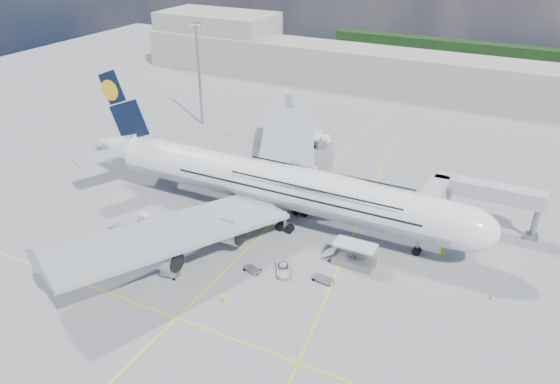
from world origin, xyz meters
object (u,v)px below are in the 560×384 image
at_px(catering_truck_inner, 298,169).
at_px(crew_van, 356,247).
at_px(dolly_row_b, 145,218).
at_px(cone_wing_right_inner, 183,214).
at_px(airliner, 279,185).
at_px(cone_wing_right_outer, 130,246).
at_px(dolly_nose_far, 323,279).
at_px(crew_tug, 223,300).
at_px(dolly_back, 158,235).
at_px(cone_wing_left_inner, 258,162).
at_px(jet_bridge, 466,195).
at_px(crew_nose, 442,252).
at_px(cone_tail, 112,194).
at_px(crew_loader, 370,270).
at_px(service_van, 283,269).
at_px(dolly_row_c, 169,270).
at_px(cone_nose, 490,297).
at_px(light_mast, 199,73).
at_px(dolly_nose_near, 252,269).
at_px(cargo_loader, 353,257).
at_px(crew_wing, 202,237).
at_px(cone_wing_left_outer, 280,149).
at_px(baggage_tug, 198,239).
at_px(catering_truck_outer, 315,137).
at_px(dolly_row_a, 117,228).

xyz_separation_m(catering_truck_inner, crew_van, (20.08, -20.38, -1.15)).
bearing_deg(dolly_row_b, cone_wing_right_inner, 58.24).
relative_size(airliner, cone_wing_right_outer, 126.53).
xyz_separation_m(dolly_nose_far, crew_tug, (-10.19, -11.40, 0.48)).
distance_m(dolly_back, cone_wing_left_inner, 34.47).
height_order(jet_bridge, crew_nose, jet_bridge).
bearing_deg(cone_tail, crew_loader, -2.36).
xyz_separation_m(service_van, cone_wing_right_inner, (-23.96, 7.33, -0.32)).
distance_m(dolly_row_c, cone_nose, 46.81).
bearing_deg(cone_wing_right_outer, light_mast, 112.69).
bearing_deg(dolly_nose_near, crew_van, 69.23).
height_order(jet_bridge, cone_wing_right_outer, jet_bridge).
bearing_deg(cargo_loader, crew_van, 102.31).
distance_m(crew_nose, crew_wing, 39.00).
relative_size(cargo_loader, cone_wing_left_outer, 17.86).
height_order(cargo_loader, baggage_tug, cargo_loader).
bearing_deg(light_mast, cone_wing_right_inner, -59.92).
height_order(dolly_nose_far, crew_loader, crew_loader).
distance_m(dolly_nose_far, cone_wing_right_inner, 30.92).
xyz_separation_m(catering_truck_inner, cone_wing_left_outer, (-10.14, 11.71, -1.80)).
distance_m(dolly_back, crew_wing, 7.84).
relative_size(cone_wing_left_outer, cone_wing_right_outer, 0.76).
height_order(crew_tug, cone_nose, crew_tug).
bearing_deg(crew_loader, cone_tail, -128.78).
distance_m(cargo_loader, dolly_row_b, 37.31).
relative_size(dolly_back, catering_truck_outer, 0.37).
bearing_deg(dolly_row_b, dolly_row_a, -118.84).
bearing_deg(cone_tail, dolly_nose_near, -14.66).
height_order(dolly_row_b, cone_wing_left_inner, dolly_row_b).
bearing_deg(catering_truck_outer, cone_tail, -87.36).
xyz_separation_m(cone_nose, cone_tail, (-70.27, 0.04, -0.03)).
bearing_deg(cargo_loader, light_mast, 143.46).
distance_m(light_mast, crew_loader, 75.23).
height_order(dolly_row_b, cone_wing_left_outer, dolly_row_b).
xyz_separation_m(catering_truck_inner, cone_wing_right_inner, (-11.77, -23.60, -1.73)).
bearing_deg(crew_wing, crew_tug, -123.29).
relative_size(cone_nose, cone_wing_left_outer, 1.28).
bearing_deg(dolly_row_b, dolly_nose_near, -0.76).
distance_m(airliner, crew_van, 17.24).
xyz_separation_m(cargo_loader, cone_wing_right_outer, (-34.06, -12.34, -0.95)).
bearing_deg(cone_wing_left_inner, airliner, -52.08).
bearing_deg(light_mast, crew_tug, -53.51).
height_order(light_mast, cone_nose, light_mast).
xyz_separation_m(crew_loader, cone_wing_left_outer, (-34.29, 37.07, -0.57)).
xyz_separation_m(cargo_loader, catering_truck_inner, (-20.87, 23.96, 0.78)).
bearing_deg(cone_wing_left_outer, crew_van, -46.72).
relative_size(jet_bridge, service_van, 4.21).
relative_size(dolly_row_c, dolly_nose_near, 1.05).
relative_size(jet_bridge, crew_nose, 10.63).
relative_size(jet_bridge, catering_truck_outer, 2.56).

